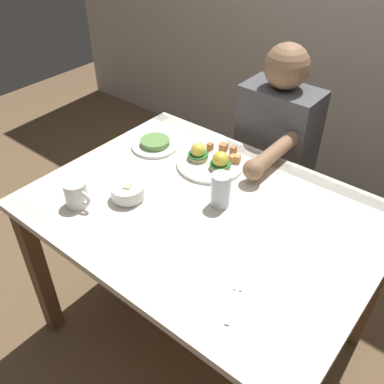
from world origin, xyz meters
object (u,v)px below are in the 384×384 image
object	(u,v)px
coffee_mug	(76,193)
water_glass_near	(221,192)
eggs_benedict_plate	(211,160)
diner_person	(273,152)
dining_table	(204,230)
fork	(235,299)
fruit_bowl	(127,192)
side_plate	(155,144)

from	to	relation	value
coffee_mug	water_glass_near	xyz separation A→B (m)	(0.39, 0.32, 0.00)
eggs_benedict_plate	diner_person	xyz separation A→B (m)	(0.07, 0.38, -0.11)
dining_table	eggs_benedict_plate	distance (m)	0.30
diner_person	fork	bearing A→B (deg)	-66.44
fruit_bowl	side_plate	distance (m)	0.36
water_glass_near	side_plate	distance (m)	0.47
fruit_bowl	dining_table	bearing A→B (deg)	29.01
dining_table	coffee_mug	distance (m)	0.47
water_glass_near	fruit_bowl	bearing A→B (deg)	-146.34
fruit_bowl	fork	distance (m)	0.57
fruit_bowl	side_plate	xyz separation A→B (m)	(-0.17, 0.32, -0.02)
water_glass_near	diner_person	xyz separation A→B (m)	(-0.10, 0.55, -0.14)
eggs_benedict_plate	fork	bearing A→B (deg)	-47.23
coffee_mug	water_glass_near	size ratio (longest dim) A/B	0.88
eggs_benedict_plate	coffee_mug	bearing A→B (deg)	-113.30
water_glass_near	side_plate	world-z (taller)	water_glass_near
coffee_mug	fork	bearing A→B (deg)	0.65
dining_table	diner_person	xyz separation A→B (m)	(-0.07, 0.60, 0.02)
eggs_benedict_plate	coffee_mug	distance (m)	0.54
fork	water_glass_near	distance (m)	0.42
dining_table	fruit_bowl	distance (m)	0.31
side_plate	water_glass_near	bearing A→B (deg)	-17.21
coffee_mug	side_plate	world-z (taller)	coffee_mug
eggs_benedict_plate	diner_person	bearing A→B (deg)	78.79
fork	side_plate	bearing A→B (deg)	148.10
water_glass_near	diner_person	world-z (taller)	diner_person
side_plate	diner_person	xyz separation A→B (m)	(0.34, 0.41, -0.10)
coffee_mug	fork	size ratio (longest dim) A/B	0.74
dining_table	fruit_bowl	bearing A→B (deg)	-150.99
diner_person	side_plate	bearing A→B (deg)	-129.73
fruit_bowl	water_glass_near	size ratio (longest dim) A/B	0.94
fruit_bowl	diner_person	xyz separation A→B (m)	(0.18, 0.74, -0.12)
fruit_bowl	eggs_benedict_plate	bearing A→B (deg)	73.97
fruit_bowl	diner_person	size ratio (longest dim) A/B	0.11
coffee_mug	fork	xyz separation A→B (m)	(0.66, 0.01, -0.05)
eggs_benedict_plate	side_plate	distance (m)	0.27
dining_table	fork	bearing A→B (deg)	-40.43
side_plate	eggs_benedict_plate	bearing A→B (deg)	8.14
fork	diner_person	distance (m)	0.95
fork	diner_person	world-z (taller)	diner_person
dining_table	eggs_benedict_plate	size ratio (longest dim) A/B	4.44
eggs_benedict_plate	fork	size ratio (longest dim) A/B	1.79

